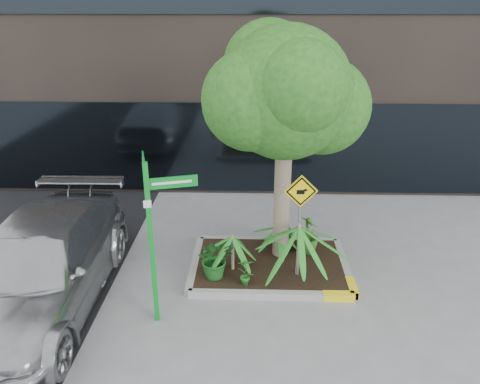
{
  "coord_description": "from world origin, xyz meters",
  "views": [
    {
      "loc": [
        -0.16,
        -8.37,
        5.35
      ],
      "look_at": [
        -0.43,
        0.2,
        1.81
      ],
      "focal_mm": 35.0,
      "sensor_mm": 36.0,
      "label": 1
    }
  ],
  "objects_px": {
    "parked_car": "(38,268)",
    "street_sign_post": "(153,226)",
    "tree": "(286,93)",
    "cattle_sign": "(300,209)"
  },
  "relations": [
    {
      "from": "parked_car",
      "to": "cattle_sign",
      "type": "distance_m",
      "value": 5.0
    },
    {
      "from": "street_sign_post",
      "to": "cattle_sign",
      "type": "height_order",
      "value": "street_sign_post"
    },
    {
      "from": "parked_car",
      "to": "street_sign_post",
      "type": "bearing_deg",
      "value": -8.19
    },
    {
      "from": "tree",
      "to": "street_sign_post",
      "type": "distance_m",
      "value": 3.62
    },
    {
      "from": "street_sign_post",
      "to": "cattle_sign",
      "type": "distance_m",
      "value": 2.91
    },
    {
      "from": "parked_car",
      "to": "street_sign_post",
      "type": "height_order",
      "value": "street_sign_post"
    },
    {
      "from": "tree",
      "to": "cattle_sign",
      "type": "relative_size",
      "value": 2.35
    },
    {
      "from": "tree",
      "to": "cattle_sign",
      "type": "distance_m",
      "value": 2.25
    },
    {
      "from": "street_sign_post",
      "to": "cattle_sign",
      "type": "xyz_separation_m",
      "value": [
        2.57,
        1.33,
        -0.25
      ]
    },
    {
      "from": "parked_car",
      "to": "cattle_sign",
      "type": "height_order",
      "value": "cattle_sign"
    }
  ]
}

